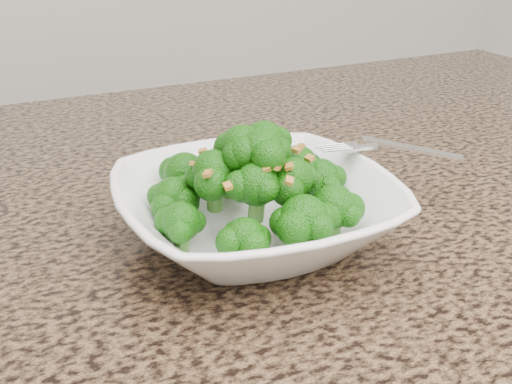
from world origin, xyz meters
name	(u,v)px	position (x,y,z in m)	size (l,w,h in m)	color
granite_counter	(227,233)	(0.00, 0.30, 0.89)	(1.64, 1.04, 0.03)	brown
bowl	(256,211)	(0.01, 0.25, 0.93)	(0.25, 0.25, 0.06)	white
broccoli_pile	(256,142)	(0.01, 0.25, 1.00)	(0.22, 0.22, 0.07)	#18650B
garlic_topping	(256,97)	(0.01, 0.25, 1.04)	(0.13, 0.13, 0.01)	#B67D2C
fork	(370,147)	(0.14, 0.26, 0.97)	(0.18, 0.03, 0.01)	silver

